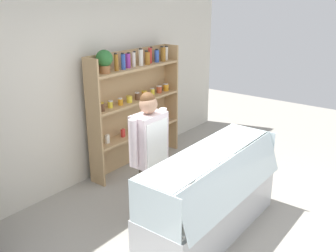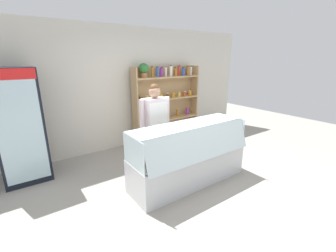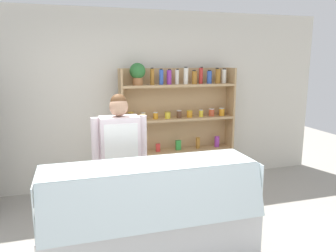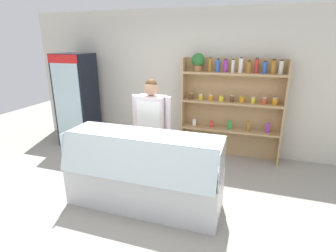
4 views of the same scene
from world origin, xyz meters
name	(u,v)px [view 4 (image 4 of 4)]	position (x,y,z in m)	size (l,w,h in m)	color
ground_plane	(146,209)	(0.00, 0.00, 0.00)	(12.00, 12.00, 0.00)	gray
back_wall	(190,82)	(0.00, 2.30, 1.35)	(6.80, 0.10, 2.70)	beige
drinks_fridge	(77,100)	(-2.26, 1.76, 0.95)	(0.69, 0.62, 1.89)	black
shelving_unit	(229,101)	(0.81, 2.05, 1.08)	(1.79, 0.29, 1.92)	tan
deli_display_case	(144,184)	(-0.06, 0.09, 0.31)	(2.02, 0.71, 1.01)	silver
shop_clerk	(152,122)	(-0.23, 0.84, 0.94)	(0.62, 0.25, 1.59)	#4C4233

